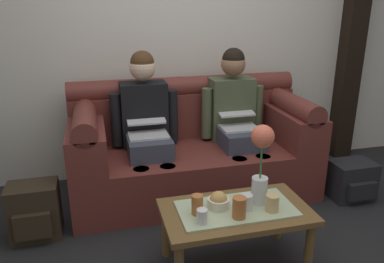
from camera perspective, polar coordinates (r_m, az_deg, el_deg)
back_wall_patterned at (r=3.60m, az=-2.21°, el=16.56°), size 6.00×0.12×2.90m
timber_pillar at (r=4.23m, az=23.02°, el=15.50°), size 0.20×0.20×2.90m
couch at (r=3.32m, az=-0.01°, el=-2.72°), size 2.01×0.88×0.96m
person_left at (r=3.15m, az=-6.83°, el=1.44°), size 0.56×0.67×1.22m
person_right at (r=3.33m, az=6.46°, el=2.44°), size 0.56×0.67×1.22m
coffee_table at (r=2.41m, az=6.51°, el=-12.52°), size 0.90×0.50×0.41m
flower_vase at (r=2.32m, az=10.27°, el=-3.80°), size 0.14×0.14×0.50m
snack_bowl at (r=2.36m, az=3.95°, el=-10.29°), size 0.13×0.13×0.11m
cup_near_left at (r=2.35m, az=11.85°, el=-10.37°), size 0.08×0.08×0.10m
cup_near_right at (r=2.20m, az=1.50°, el=-12.46°), size 0.06×0.06×0.08m
cup_far_center at (r=2.35m, az=8.10°, el=-10.32°), size 0.07×0.07×0.09m
cup_far_left at (r=2.25m, az=7.02°, el=-11.15°), size 0.08×0.08×0.13m
cup_far_right at (r=2.27m, az=0.78°, el=-10.82°), size 0.07×0.07×0.12m
backpack_left at (r=2.95m, az=-22.36°, el=-10.98°), size 0.34×0.28×0.40m
backpack_right at (r=3.53m, az=22.65°, el=-6.73°), size 0.35×0.30×0.32m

